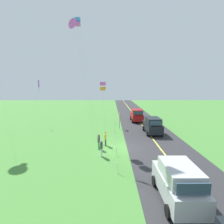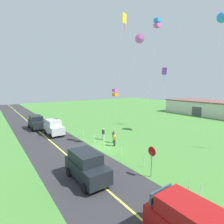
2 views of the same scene
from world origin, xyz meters
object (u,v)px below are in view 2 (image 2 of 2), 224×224
Objects in this scene: person_child_watcher at (103,133)px; kite_green_far at (157,24)px; kite_pink_drift at (223,17)px; kite_cyan_top at (164,72)px; kite_red_low at (115,93)px; kite_yellow_high at (124,22)px; car_parked_west_near at (54,127)px; car_suv_foreground at (87,166)px; kite_blue_mid at (140,39)px; car_parked_west_far at (36,122)px; stop_sign at (152,156)px; warehouse_distant at (207,107)px; person_adult_near at (114,139)px; person_adult_companion at (114,136)px.

kite_green_far is (6.19, 2.97, 12.99)m from person_child_watcher.
kite_cyan_top is (-7.89, -1.69, -6.84)m from kite_pink_drift.
kite_yellow_high is (-1.57, 2.47, 8.77)m from kite_red_low.
kite_pink_drift is (7.67, 14.28, 15.51)m from person_child_watcher.
kite_red_low is at bearing -108.78° from kite_pink_drift.
kite_green_far reaches higher than car_parked_west_near.
kite_blue_mid is at bearing 114.51° from car_suv_foreground.
kite_red_low is at bearing -57.62° from kite_yellow_high.
car_parked_west_far is at bearing -155.54° from person_child_watcher.
stop_sign is at bearing -14.62° from person_child_watcher.
warehouse_distant reaches higher than car_parked_west_far.
car_suv_foreground is 19.57m from car_parked_west_far.
car_parked_west_near is 17.56m from kite_yellow_high.
car_parked_west_far is at bearing -165.95° from car_parked_west_near.
warehouse_distant is at bearing 106.30° from kite_green_far.
stop_sign is at bearing 58.68° from car_suv_foreground.
kite_cyan_top reaches higher than warehouse_distant.
kite_pink_drift is at bearing 61.49° from kite_yellow_high.
kite_green_far reaches higher than warehouse_distant.
kite_red_low is at bearing -3.89° from person_child_watcher.
kite_pink_drift is at bearing 8.88° from person_adult_near.
kite_pink_drift is at bearing 90.72° from car_suv_foreground.
car_suv_foreground is 0.26× the size of kite_pink_drift.
kite_pink_drift is 10.58m from kite_cyan_top.
stop_sign is at bearing -17.32° from person_adult_companion.
person_adult_near is (14.60, 5.75, -0.29)m from car_parked_west_far.
kite_pink_drift reaches higher than stop_sign.
kite_blue_mid is (0.75, 3.05, 6.30)m from kite_red_low.
kite_yellow_high is (-6.70, 9.04, 14.12)m from car_suv_foreground.
car_parked_west_near is at bearing -109.59° from kite_cyan_top.
car_parked_west_far is 2.75× the size of person_adult_companion.
kite_cyan_top reaches higher than car_parked_west_far.
kite_red_low is at bearing 27.01° from car_parked_west_near.
person_child_watcher is 0.09× the size of warehouse_distant.
car_parked_west_near is 17.15m from kite_blue_mid.
stop_sign is at bearing -36.27° from kite_blue_mid.
stop_sign reaches higher than person_child_watcher.
car_suv_foreground is 22.48m from kite_cyan_top.
car_suv_foreground is 1.72× the size of stop_sign.
kite_blue_mid reaches higher than person_adult_companion.
car_suv_foreground reaches higher than person_adult_companion.
kite_cyan_top reaches higher than car_parked_west_near.
kite_yellow_high is 1.14× the size of kite_green_far.
kite_pink_drift is (-2.96, 16.47, 14.57)m from stop_sign.
kite_red_low reaches higher than warehouse_distant.
stop_sign is 17.06m from kite_yellow_high.
kite_green_far reaches higher than kite_red_low.
kite_yellow_high reaches higher than kite_green_far.
kite_blue_mid is at bearing 13.96° from kite_yellow_high.
car_suv_foreground is at bearing -67.00° from kite_cyan_top.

